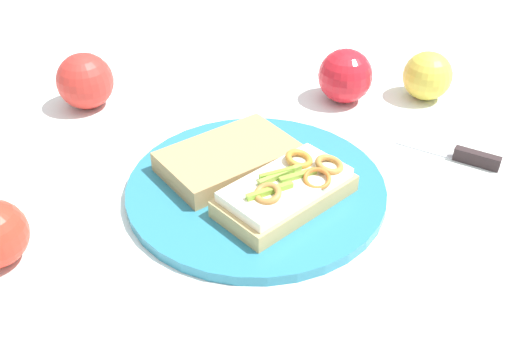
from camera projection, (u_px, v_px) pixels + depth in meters
The scene contains 8 objects.
ground_plane at pixel (256, 192), 0.74m from camera, with size 2.00×2.00×0.00m, color silver.
plate at pixel (256, 188), 0.73m from camera, with size 0.32×0.32×0.01m, color teal.
sandwich at pixel (287, 191), 0.69m from camera, with size 0.12×0.18×0.05m.
bread_slice_side at pixel (229, 158), 0.75m from camera, with size 0.16×0.10×0.03m, color tan.
apple_0 at pixel (427, 76), 0.91m from camera, with size 0.07×0.07×0.07m, color gold.
apple_2 at pixel (345, 76), 0.90m from camera, with size 0.08×0.08×0.08m, color red.
apple_4 at pixel (85, 81), 0.89m from camera, with size 0.08×0.08×0.08m, color red.
knife at pixel (465, 156), 0.79m from camera, with size 0.12×0.08×0.02m.
Camera 1 is at (-0.52, 0.26, 0.45)m, focal length 42.02 mm.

